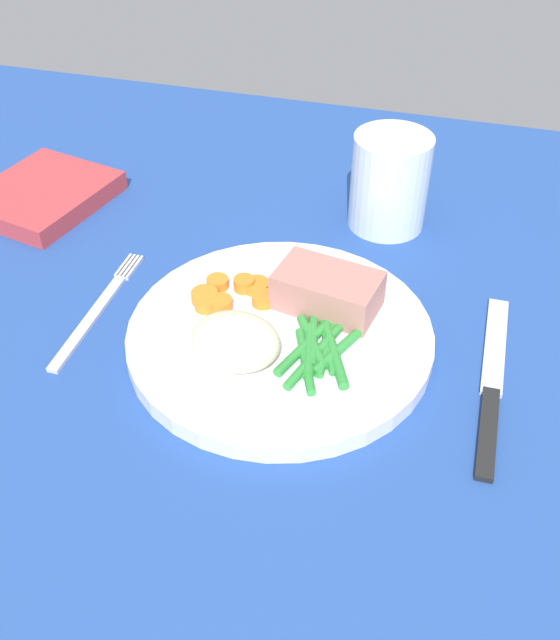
{
  "coord_description": "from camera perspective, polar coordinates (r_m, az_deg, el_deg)",
  "views": [
    {
      "loc": [
        9.29,
        -46.55,
        43.66
      ],
      "look_at": [
        -3.06,
        -2.79,
        4.6
      ],
      "focal_mm": 40.79,
      "sensor_mm": 36.0,
      "label": 1
    }
  ],
  "objects": [
    {
      "name": "dining_table",
      "position": [
        0.64,
        3.33,
        -1.37
      ],
      "size": [
        120.0,
        90.0,
        2.0
      ],
      "color": "#234793",
      "rests_on": "ground"
    },
    {
      "name": "knife",
      "position": [
        0.6,
        16.27,
        -4.86
      ],
      "size": [
        1.7,
        20.5,
        0.64
      ],
      "rotation": [
        0.0,
        0.0,
        -0.06
      ],
      "color": "black",
      "rests_on": "dining_table"
    },
    {
      "name": "napkin",
      "position": [
        0.83,
        -18.09,
        9.31
      ],
      "size": [
        14.57,
        15.95,
        2.03
      ],
      "primitive_type": "cube",
      "rotation": [
        0.0,
        0.0,
        -0.22
      ],
      "color": "#B2383D",
      "rests_on": "dining_table"
    },
    {
      "name": "fork",
      "position": [
        0.67,
        -14.08,
        0.85
      ],
      "size": [
        1.44,
        16.6,
        0.4
      ],
      "rotation": [
        0.0,
        0.0,
        -0.05
      ],
      "color": "silver",
      "rests_on": "dining_table"
    },
    {
      "name": "carrot_slices",
      "position": [
        0.64,
        -4.02,
        2.07
      ],
      "size": [
        7.08,
        5.82,
        1.14
      ],
      "color": "orange",
      "rests_on": "dinner_plate"
    },
    {
      "name": "dinner_plate",
      "position": [
        0.61,
        0.0,
        -1.28
      ],
      "size": [
        25.64,
        25.64,
        1.6
      ],
      "primitive_type": "cylinder",
      "color": "white",
      "rests_on": "dining_table"
    },
    {
      "name": "green_beans",
      "position": [
        0.58,
        3.04,
        -2.28
      ],
      "size": [
        6.08,
        10.5,
        0.86
      ],
      "color": "#2D8C38",
      "rests_on": "dinner_plate"
    },
    {
      "name": "water_glass",
      "position": [
        0.75,
        8.54,
        10.18
      ],
      "size": [
        7.81,
        7.81,
        9.71
      ],
      "color": "silver",
      "rests_on": "dining_table"
    },
    {
      "name": "meat_portion",
      "position": [
        0.62,
        4.1,
        2.26
      ],
      "size": [
        9.47,
        6.64,
        3.38
      ],
      "primitive_type": "cube",
      "rotation": [
        0.0,
        0.0,
        -0.18
      ],
      "color": "#B2756B",
      "rests_on": "dinner_plate"
    },
    {
      "name": "mashed_potatoes",
      "position": [
        0.56,
        -3.53,
        -1.7
      ],
      "size": [
        7.14,
        5.74,
        4.14
      ],
      "primitive_type": "ellipsoid",
      "color": "beige",
      "rests_on": "dinner_plate"
    }
  ]
}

